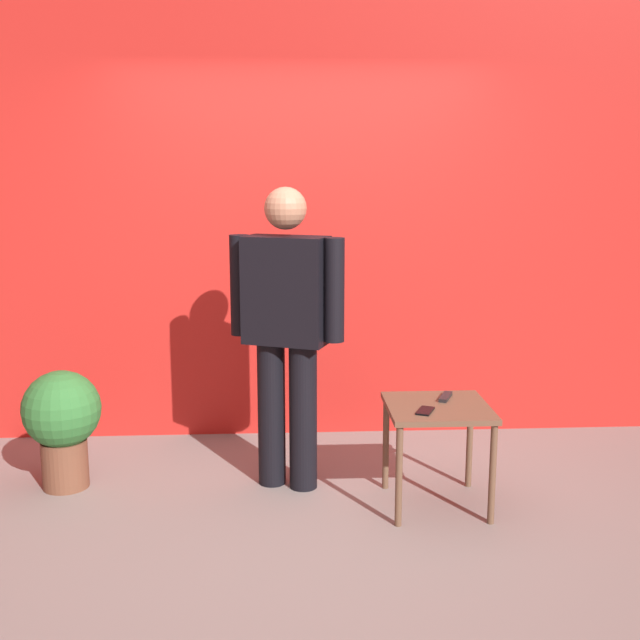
% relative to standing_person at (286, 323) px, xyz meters
% --- Properties ---
extents(ground_plane, '(12.00, 12.00, 0.00)m').
position_rel_standing_person_xyz_m(ground_plane, '(0.10, -0.52, -0.96)').
color(ground_plane, gray).
extents(back_wall_red, '(5.94, 0.12, 3.08)m').
position_rel_standing_person_xyz_m(back_wall_red, '(0.10, 0.96, 0.58)').
color(back_wall_red, red).
rests_on(back_wall_red, ground_plane).
extents(standing_person, '(0.66, 0.38, 1.71)m').
position_rel_standing_person_xyz_m(standing_person, '(0.00, 0.00, 0.00)').
color(standing_person, black).
rests_on(standing_person, ground_plane).
extents(side_table, '(0.54, 0.54, 0.57)m').
position_rel_standing_person_xyz_m(side_table, '(0.80, -0.32, -0.47)').
color(side_table, brown).
rests_on(side_table, ground_plane).
extents(cell_phone, '(0.12, 0.16, 0.01)m').
position_rel_standing_person_xyz_m(cell_phone, '(0.71, -0.43, -0.39)').
color(cell_phone, black).
rests_on(cell_phone, side_table).
extents(tv_remote, '(0.11, 0.17, 0.02)m').
position_rel_standing_person_xyz_m(tv_remote, '(0.87, -0.20, -0.38)').
color(tv_remote, black).
rests_on(tv_remote, side_table).
extents(potted_plant, '(0.44, 0.44, 0.69)m').
position_rel_standing_person_xyz_m(potted_plant, '(-1.28, 0.04, -0.55)').
color(potted_plant, brown).
rests_on(potted_plant, ground_plane).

